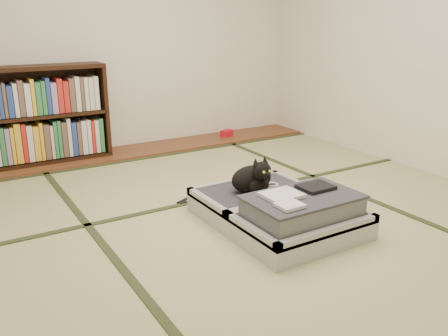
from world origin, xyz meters
TOP-DOWN VIEW (x-y plane):
  - floor at (0.00, 0.00)m, footprint 4.50×4.50m
  - wood_strip at (0.00, 2.00)m, footprint 4.00×0.50m
  - red_item at (1.11, 2.03)m, footprint 0.17×0.14m
  - tatami_borders at (0.00, 0.49)m, footprint 4.00×4.50m
  - bookcase at (-0.97, 2.07)m, footprint 1.32×0.30m
  - suitcase at (0.10, -0.29)m, footprint 0.80×1.07m
  - cat at (0.09, 0.00)m, footprint 0.36×0.36m
  - cable_coil at (0.27, 0.03)m, footprint 0.11×0.11m
  - hanger at (-0.08, 0.45)m, footprint 0.46×0.21m

SIDE VIEW (x-z plane):
  - floor at x=0.00m, z-range 0.00..0.00m
  - tatami_borders at x=0.00m, z-range 0.00..0.01m
  - hanger at x=-0.08m, z-range 0.00..0.01m
  - wood_strip at x=0.00m, z-range 0.00..0.02m
  - red_item at x=1.11m, z-range 0.02..0.09m
  - suitcase at x=0.10m, z-range -0.05..0.27m
  - cable_coil at x=0.27m, z-range 0.15..0.18m
  - cat at x=0.09m, z-range 0.12..0.40m
  - bookcase at x=-0.97m, z-range -0.01..0.91m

